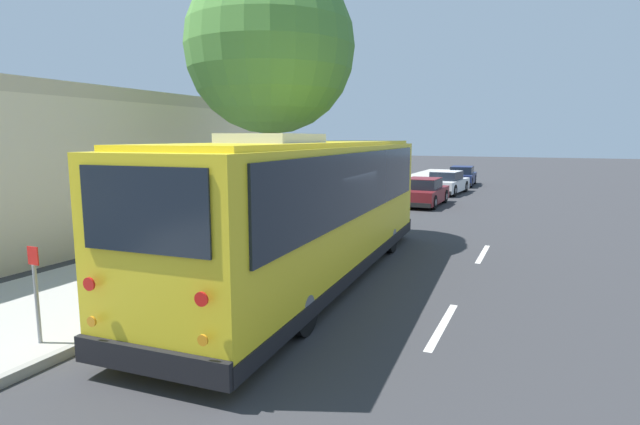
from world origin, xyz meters
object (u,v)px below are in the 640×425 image
(sign_post_far, at_px, (130,277))
(parked_sedan_white, at_px, (447,183))
(sign_post_near, at_px, (36,294))
(fire_hydrant, at_px, (346,208))
(street_tree, at_px, (272,38))
(parked_sedan_maroon, at_px, (423,193))
(shuttle_bus, at_px, (313,203))
(parked_sedan_navy, at_px, (462,176))

(sign_post_far, bearing_deg, parked_sedan_white, -4.07)
(sign_post_near, height_order, fire_hydrant, sign_post_near)
(street_tree, xyz_separation_m, sign_post_near, (-8.89, -0.90, -5.34))
(street_tree, bearing_deg, parked_sedan_white, -9.04)
(parked_sedan_maroon, distance_m, sign_post_near, 19.25)
(sign_post_far, height_order, fire_hydrant, sign_post_far)
(parked_sedan_white, height_order, fire_hydrant, parked_sedan_white)
(fire_hydrant, bearing_deg, sign_post_near, -179.66)
(shuttle_bus, relative_size, parked_sedan_navy, 2.51)
(parked_sedan_white, bearing_deg, shuttle_bus, -174.13)
(sign_post_far, bearing_deg, fire_hydrant, 0.40)
(shuttle_bus, distance_m, sign_post_near, 5.83)
(parked_sedan_navy, height_order, fire_hydrant, parked_sedan_navy)
(street_tree, bearing_deg, parked_sedan_navy, -6.75)
(parked_sedan_navy, bearing_deg, street_tree, 170.14)
(sign_post_near, xyz_separation_m, sign_post_far, (1.85, 0.00, -0.23))
(parked_sedan_maroon, height_order, sign_post_near, sign_post_near)
(parked_sedan_white, height_order, sign_post_far, parked_sedan_white)
(parked_sedan_navy, bearing_deg, sign_post_near, 173.78)
(parked_sedan_white, distance_m, fire_hydrant, 11.98)
(parked_sedan_maroon, height_order, fire_hydrant, parked_sedan_maroon)
(parked_sedan_maroon, distance_m, parked_sedan_white, 5.67)
(parked_sedan_maroon, bearing_deg, parked_sedan_white, -0.41)
(shuttle_bus, bearing_deg, street_tree, 36.92)
(fire_hydrant, bearing_deg, street_tree, 168.65)
(street_tree, relative_size, fire_hydrant, 11.27)
(parked_sedan_maroon, relative_size, parked_sedan_navy, 0.92)
(parked_sedan_white, distance_m, parked_sedan_navy, 5.62)
(parked_sedan_white, xyz_separation_m, sign_post_near, (-24.85, 1.64, 0.31))
(parked_sedan_navy, bearing_deg, sign_post_far, 173.58)
(parked_sedan_maroon, xyz_separation_m, sign_post_far, (-17.33, 1.55, 0.09))
(parked_sedan_white, xyz_separation_m, street_tree, (-15.96, 2.54, 5.66))
(parked_sedan_maroon, bearing_deg, fire_hydrant, 165.81)
(sign_post_far, relative_size, fire_hydrant, 1.37)
(parked_sedan_maroon, bearing_deg, parked_sedan_navy, -0.03)
(sign_post_near, bearing_deg, sign_post_far, 0.00)
(shuttle_bus, height_order, street_tree, street_tree)
(parked_sedan_white, bearing_deg, parked_sedan_maroon, -176.45)
(parked_sedan_white, xyz_separation_m, parked_sedan_navy, (5.62, -0.02, -0.01))
(sign_post_near, bearing_deg, parked_sedan_maroon, -4.61)
(parked_sedan_navy, xyz_separation_m, sign_post_far, (-28.62, 1.65, 0.10))
(sign_post_near, height_order, sign_post_far, sign_post_near)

